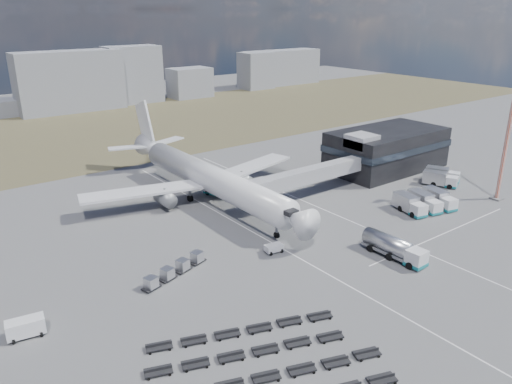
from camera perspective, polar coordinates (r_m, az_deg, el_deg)
ground at (r=83.26m, az=6.33°, el=-7.32°), size 420.00×420.00×0.00m
grass_strip at (r=175.22m, az=-19.19°, el=6.45°), size 420.00×90.00×0.01m
lane_markings at (r=91.43m, az=9.53°, el=-4.86°), size 47.12×110.00×0.01m
terminal at (r=129.91m, az=14.66°, el=4.79°), size 30.40×16.40×11.00m
jet_bridge at (r=105.09m, az=5.18°, el=1.67°), size 30.30×3.80×7.05m
airliner at (r=105.06m, az=-5.69°, el=1.78°), size 51.59×64.53×17.62m
skyline at (r=208.59m, az=-27.20°, el=10.05°), size 303.80×25.84×23.75m
fuel_tanker at (r=84.62m, az=15.50°, el=-6.13°), size 3.16×11.33×3.64m
pushback_tug at (r=83.81m, az=2.05°, el=-6.47°), size 3.24×2.11×1.39m
utility_van at (r=69.98m, az=-24.82°, el=-13.93°), size 4.78×2.73×2.39m
catering_truck at (r=108.62m, az=-4.31°, el=0.36°), size 4.46×7.08×3.02m
service_trucks_near at (r=106.36m, az=18.72°, el=-1.04°), size 11.85×9.97×3.15m
service_trucks_far at (r=123.51m, az=20.41°, el=1.64°), size 8.94×9.55×3.06m
uld_row at (r=77.75m, az=-9.22°, el=-8.72°), size 12.46×5.26×1.74m
baggage_dollies at (r=59.62m, az=-0.10°, el=-19.28°), size 30.64×22.97×0.76m
floodlight_mast at (r=114.75m, az=26.87°, el=6.06°), size 2.74×2.24×28.99m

